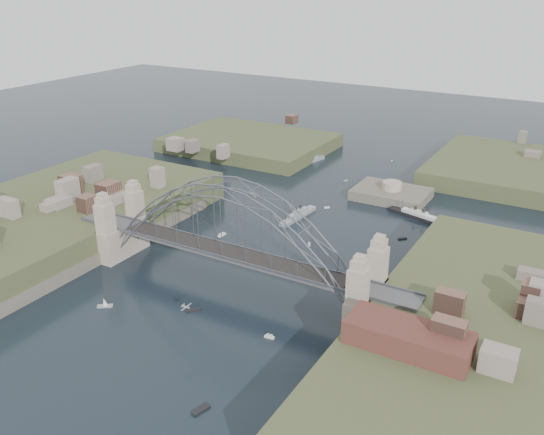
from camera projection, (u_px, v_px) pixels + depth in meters
The scene contains 26 objects.
ground at pixel (231, 286), 128.90m from camera, with size 500.00×500.00×0.00m, color black.
bridge at pixel (229, 236), 124.12m from camera, with size 84.00×13.80×24.60m.
shore_west at pixel (52, 226), 154.77m from camera, with size 50.50×90.00×12.00m.
shore_east at pixel (504, 359), 101.50m from camera, with size 50.50×90.00×12.00m.
headland_nw at pixel (250, 147), 229.90m from camera, with size 60.00×45.00×9.00m, color #414828.
headland_ne at pixel (542, 180), 192.96m from camera, with size 70.00×55.00×9.50m, color #414828.
fort_island at pixel (391, 200), 179.19m from camera, with size 22.00×16.00×9.40m.
wharf_shed at pixel (408, 338), 93.43m from camera, with size 20.00×8.00×4.00m, color #592D26.
finger_pier at pixel (341, 426), 88.21m from camera, with size 4.00×22.00×1.40m, color #4C4C4E.
naval_cruiser_near at pixel (298, 215), 164.68m from camera, with size 3.38×16.21×4.83m.
naval_cruiser_far at pixel (310, 161), 212.50m from camera, with size 5.14×15.36×5.15m.
ocean_liner at pixel (419, 217), 163.81m from camera, with size 19.42×7.94×4.77m.
aeroplane at pixel (186, 307), 106.18m from camera, with size 1.54×2.93×0.43m.
small_boat_a at pixel (222, 235), 153.56m from camera, with size 1.15×2.87×1.43m.
small_boat_b at pixel (309, 244), 148.25m from camera, with size 1.42×1.75×1.43m.
small_boat_c at pixel (193, 310), 119.58m from camera, with size 2.76×3.00×0.45m.
small_boat_d at pixel (402, 239), 151.72m from camera, with size 2.18×2.19×0.45m.
small_boat_e at pixel (253, 195), 181.42m from camera, with size 3.65×2.57×0.45m.
small_boat_f at pixel (327, 208), 171.77m from camera, with size 1.66×1.40×0.45m.
small_boat_g at pixel (201, 410), 92.16m from camera, with size 1.88×3.32×0.45m.
small_boat_h at pixel (346, 181), 193.89m from camera, with size 1.03×1.85×0.45m.
small_boat_i at pixel (375, 286), 127.45m from camera, with size 2.22×2.64×2.38m.
small_boat_j at pixel (105, 304), 120.68m from camera, with size 3.15×2.67×2.38m.
small_boat_k at pixel (392, 161), 214.34m from camera, with size 0.64×1.71×0.45m.
small_boat_l at pixel (164, 207), 172.46m from camera, with size 1.97×2.93×0.45m.
small_boat_m at pixel (269, 337), 110.54m from camera, with size 2.03×0.85×1.43m.
Camera 1 is at (64.75, -92.96, 63.98)m, focal length 38.49 mm.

